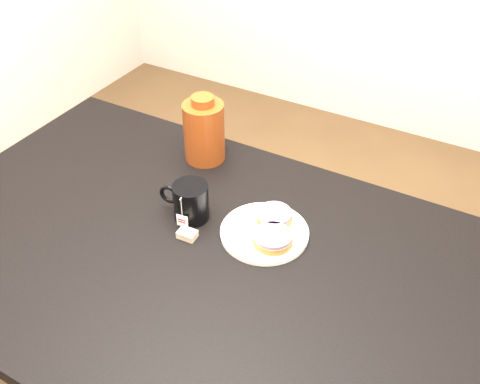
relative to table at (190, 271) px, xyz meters
The scene contains 7 objects.
table is the anchor object (origin of this frame).
plate 0.21m from the table, 42.72° to the left, with size 0.22×0.22×0.02m.
bagel_back 0.25m from the table, 50.76° to the left, with size 0.12×0.12×0.03m.
bagel_front 0.23m from the table, 30.25° to the left, with size 0.13×0.13×0.03m.
mug 0.17m from the table, 119.00° to the left, with size 0.14×0.10×0.10m.
teabag_pouch 0.10m from the table, 124.92° to the left, with size 0.04×0.03×0.02m, color #C6B793.
bagel_package 0.41m from the table, 115.64° to the left, with size 0.13×0.13×0.20m.
Camera 1 is at (0.55, -0.73, 1.64)m, focal length 40.00 mm.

